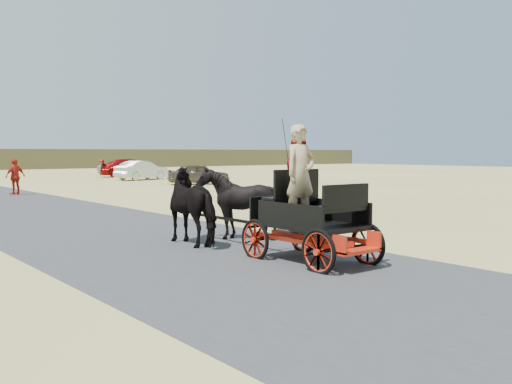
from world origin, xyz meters
TOP-DOWN VIEW (x-y plane):
  - ground at (0.00, 0.00)m, footprint 140.00×140.00m
  - road at (0.00, 0.00)m, footprint 6.00×140.00m
  - carriage at (1.19, -1.94)m, footprint 1.30×2.40m
  - horse_left at (0.64, 1.06)m, footprint 0.91×2.01m
  - horse_right at (1.74, 1.06)m, footprint 1.37×1.54m
  - driver_man at (0.99, -1.89)m, footprint 0.66×0.43m
  - passenger_woman at (1.49, -1.34)m, footprint 0.77×0.60m
  - pedestrian at (1.73, 18.67)m, footprint 1.09×0.73m
  - car_a at (13.31, 20.72)m, footprint 4.15×2.76m
  - car_b at (13.25, 28.33)m, footprint 4.46×2.67m
  - car_c at (14.90, 33.34)m, footprint 5.45×3.80m
  - car_d at (16.31, 38.38)m, footprint 4.63×3.23m

SIDE VIEW (x-z plane):
  - ground at x=0.00m, z-range 0.00..0.00m
  - road at x=0.00m, z-range 0.00..0.01m
  - carriage at x=1.19m, z-range 0.00..0.72m
  - car_d at x=16.31m, z-range 0.00..1.18m
  - car_a at x=13.31m, z-range 0.00..1.31m
  - car_b at x=13.25m, z-range 0.00..1.39m
  - car_c at x=14.90m, z-range 0.00..1.47m
  - horse_left at x=0.64m, z-range 0.00..1.70m
  - horse_right at x=1.74m, z-range 0.00..1.70m
  - pedestrian at x=1.73m, z-range 0.00..1.73m
  - passenger_woman at x=1.49m, z-range 0.72..2.30m
  - driver_man at x=0.99m, z-range 0.72..2.52m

